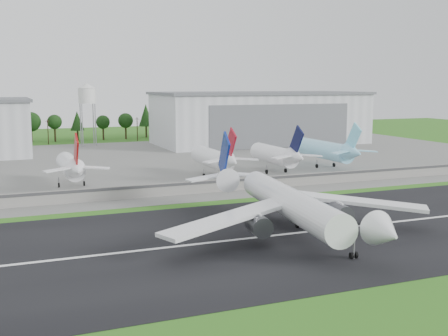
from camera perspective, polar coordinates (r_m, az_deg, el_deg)
name	(u,v)px	position (r m, az deg, el deg)	size (l,w,h in m)	color
ground	(281,253)	(99.13, 5.77, -8.54)	(600.00, 600.00, 0.00)	#275915
runway	(256,238)	(107.70, 3.28, -7.09)	(320.00, 60.00, 0.10)	black
runway_centerline	(256,237)	(107.68, 3.28, -7.06)	(220.00, 1.00, 0.02)	white
apron	(129,163)	(210.52, -9.59, 0.51)	(320.00, 150.00, 0.10)	slate
blast_fence	(183,188)	(148.18, -4.16, -2.07)	(240.00, 0.61, 3.50)	gray
hangar_east	(260,118)	(276.33, 3.68, 5.12)	(102.00, 47.00, 25.20)	silver
water_tower	(87,94)	(271.64, -13.75, 7.35)	(8.40, 8.40, 29.40)	#99999E
utility_poles	(94,142)	(288.65, -13.03, 2.55)	(230.00, 3.00, 12.00)	black
treeline	(90,140)	(303.40, -13.48, 2.82)	(320.00, 16.00, 22.00)	black
main_airliner	(292,210)	(109.39, 6.88, -4.27)	(56.80, 59.23, 18.17)	white
parked_jet_red_a	(71,167)	(162.96, -15.24, 0.14)	(7.36, 31.29, 16.57)	white
parked_jet_red_b	(216,159)	(173.40, -0.82, 0.97)	(7.36, 31.29, 16.69)	white
parked_jet_navy	(278,155)	(182.28, 5.55, 1.31)	(7.36, 31.29, 16.74)	white
parked_jet_skyblue	(328,150)	(197.50, 10.53, 1.81)	(7.36, 37.29, 16.93)	#93DFFF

